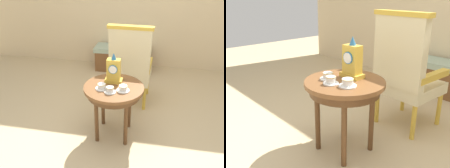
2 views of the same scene
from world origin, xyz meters
TOP-DOWN VIEW (x-y plane):
  - ground_plane at (0.00, 0.00)m, footprint 10.00×10.00m
  - side_table at (-0.03, 0.09)m, footprint 0.65×0.65m
  - teacup_left at (-0.14, 0.01)m, footprint 0.13×0.13m
  - teacup_right at (-0.04, -0.04)m, footprint 0.12×0.12m
  - teacup_center at (0.08, 0.01)m, footprint 0.14×0.14m
  - mantel_clock at (-0.05, 0.19)m, footprint 0.19×0.11m
  - armchair at (0.07, 0.79)m, footprint 0.57×0.56m
  - window_bench at (-0.19, 1.95)m, footprint 1.02×0.40m

SIDE VIEW (x-z plane):
  - ground_plane at x=0.00m, z-range 0.00..0.00m
  - window_bench at x=-0.19m, z-range 0.00..0.44m
  - side_table at x=-0.03m, z-range 0.23..0.87m
  - armchair at x=0.07m, z-range 0.02..1.16m
  - teacup_left at x=-0.14m, z-range 0.63..0.69m
  - teacup_right at x=-0.04m, z-range 0.63..0.69m
  - teacup_center at x=0.08m, z-range 0.63..0.69m
  - mantel_clock at x=-0.05m, z-range 0.60..0.93m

